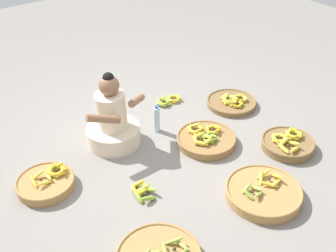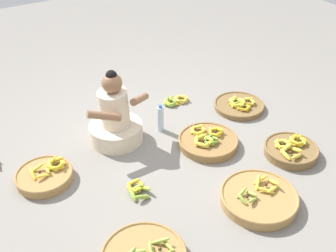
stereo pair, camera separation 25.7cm
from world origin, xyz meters
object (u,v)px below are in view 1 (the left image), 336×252
vendor_woman_front (113,122)px  loose_bananas_front_left (142,191)px  banana_basket_mid_left (231,102)px  banana_basket_front_center (263,192)px  loose_bananas_near_bicycle (167,101)px  water_bottle (157,119)px  banana_basket_back_right (46,183)px  banana_basket_front_right (288,143)px  banana_basket_near_vendor (206,139)px

vendor_woman_front → loose_bananas_front_left: 0.81m
banana_basket_mid_left → loose_bananas_front_left: size_ratio=2.08×
banana_basket_front_center → loose_bananas_near_bicycle: (0.27, 1.68, -0.03)m
water_bottle → banana_basket_back_right: bearing=-174.4°
loose_bananas_near_bicycle → water_bottle: bearing=-137.9°
banana_basket_front_center → banana_basket_front_right: size_ratio=1.25×
vendor_woman_front → banana_basket_front_right: 1.68m
vendor_woman_front → loose_bananas_front_left: bearing=-103.4°
banana_basket_front_right → banana_basket_mid_left: bearing=81.9°
banana_basket_front_right → water_bottle: size_ratio=1.71×
banana_basket_mid_left → banana_basket_near_vendor: bearing=-152.5°
banana_basket_front_center → banana_basket_mid_left: bearing=56.0°
vendor_woman_front → banana_basket_front_center: vendor_woman_front is taller
banana_basket_back_right → banana_basket_near_vendor: bearing=-12.9°
banana_basket_mid_left → water_bottle: size_ratio=1.87×
banana_basket_front_right → loose_bananas_near_bicycle: size_ratio=1.50×
banana_basket_front_right → banana_basket_near_vendor: size_ratio=0.87×
banana_basket_back_right → banana_basket_front_right: banana_basket_front_right is taller
banana_basket_front_right → banana_basket_back_right: bearing=157.2°
vendor_woman_front → water_bottle: size_ratio=2.58×
loose_bananas_near_bicycle → water_bottle: (-0.41, -0.37, 0.11)m
banana_basket_back_right → banana_basket_mid_left: (2.20, 0.02, -0.01)m
vendor_woman_front → banana_basket_near_vendor: vendor_woman_front is taller
vendor_woman_front → banana_basket_back_right: vendor_woman_front is taller
banana_basket_back_right → water_bottle: size_ratio=1.68×
banana_basket_near_vendor → water_bottle: 0.54m
banana_basket_mid_left → loose_bananas_front_left: bearing=-160.1°
vendor_woman_front → banana_basket_mid_left: vendor_woman_front is taller
banana_basket_mid_left → banana_basket_near_vendor: (-0.70, -0.36, 0.01)m
banana_basket_front_center → vendor_woman_front: bearing=113.1°
banana_basket_front_center → banana_basket_mid_left: banana_basket_front_center is taller
banana_basket_front_center → loose_bananas_front_left: banana_basket_front_center is taller
banana_basket_back_right → loose_bananas_front_left: 0.82m
banana_basket_front_right → water_bottle: bearing=129.8°
vendor_woman_front → loose_bananas_near_bicycle: 0.94m
banana_basket_front_center → banana_basket_near_vendor: banana_basket_front_center is taller
banana_basket_front_right → loose_bananas_front_left: bearing=167.8°
banana_basket_near_vendor → water_bottle: size_ratio=1.97×
banana_basket_front_right → water_bottle: 1.30m
banana_basket_near_vendor → loose_bananas_front_left: (-0.89, -0.21, -0.02)m
water_bottle → vendor_woman_front: bearing=169.5°
banana_basket_front_right → loose_bananas_front_left: 1.50m
vendor_woman_front → banana_basket_back_right: 0.84m
banana_basket_front_right → banana_basket_front_center: bearing=-155.4°
vendor_woman_front → banana_basket_mid_left: size_ratio=1.38×
water_bottle → banana_basket_mid_left: bearing=-6.0°
banana_basket_near_vendor → water_bottle: water_bottle is taller
banana_basket_near_vendor → loose_bananas_front_left: bearing=-166.6°
vendor_woman_front → loose_bananas_near_bicycle: (0.87, 0.29, -0.21)m
banana_basket_mid_left → banana_basket_near_vendor: 0.79m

